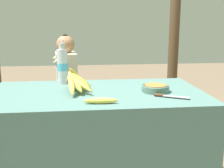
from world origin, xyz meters
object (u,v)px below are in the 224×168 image
at_px(serving_bowl, 155,88).
at_px(loose_banana_front, 101,101).
at_px(wooden_bench, 88,103).
at_px(seated_vendor, 62,79).
at_px(support_post_far, 174,27).
at_px(water_bottle, 62,66).
at_px(knife, 166,96).
at_px(banana_bunch_green, 128,90).
at_px(banana_bunch_ripe, 76,81).

height_order(serving_bowl, loose_banana_front, serving_bowl).
bearing_deg(wooden_bench, serving_bowl, -69.20).
height_order(wooden_bench, seated_vendor, seated_vendor).
xyz_separation_m(loose_banana_front, seated_vendor, (-0.31, 1.34, -0.14)).
bearing_deg(support_post_far, seated_vendor, -162.24).
relative_size(water_bottle, seated_vendor, 0.31).
distance_m(water_bottle, loose_banana_front, 0.63).
relative_size(knife, banana_bunch_green, 0.60).
distance_m(banana_bunch_ripe, water_bottle, 0.30).
relative_size(banana_bunch_ripe, wooden_bench, 0.24).
height_order(serving_bowl, banana_bunch_green, serving_bowl).
relative_size(serving_bowl, knife, 0.91).
relative_size(banana_bunch_ripe, serving_bowl, 1.92).
bearing_deg(seated_vendor, banana_bunch_green, 176.18).
height_order(banana_bunch_ripe, wooden_bench, banana_bunch_ripe).
bearing_deg(loose_banana_front, support_post_far, 60.41).
distance_m(knife, banana_bunch_green, 1.31).
bearing_deg(serving_bowl, knife, -78.00).
height_order(serving_bowl, support_post_far, support_post_far).
distance_m(knife, seated_vendor, 1.45).
relative_size(banana_bunch_ripe, seated_vendor, 0.33).
bearing_deg(serving_bowl, support_post_far, 67.87).
height_order(knife, banana_bunch_green, knife).
bearing_deg(support_post_far, wooden_bench, -159.97).
distance_m(serving_bowl, knife, 0.15).
xyz_separation_m(knife, seated_vendor, (-0.73, 1.25, -0.13)).
bearing_deg(seated_vendor, water_bottle, 87.94).
xyz_separation_m(loose_banana_front, wooden_bench, (-0.05, 1.38, -0.41)).
bearing_deg(loose_banana_front, serving_bowl, 32.33).
height_order(knife, support_post_far, support_post_far).
distance_m(serving_bowl, seated_vendor, 1.31).
distance_m(banana_bunch_ripe, support_post_far, 1.89).
distance_m(knife, wooden_bench, 1.43).
bearing_deg(wooden_bench, loose_banana_front, -87.94).
bearing_deg(knife, serving_bowl, 130.40).
distance_m(loose_banana_front, knife, 0.43).
distance_m(serving_bowl, loose_banana_front, 0.45).
height_order(loose_banana_front, seated_vendor, seated_vendor).
bearing_deg(serving_bowl, banana_bunch_ripe, 174.10).
distance_m(loose_banana_front, support_post_far, 2.06).
xyz_separation_m(seated_vendor, support_post_far, (1.31, 0.42, 0.52)).
distance_m(serving_bowl, support_post_far, 1.68).
bearing_deg(banana_bunch_ripe, wooden_bench, 84.90).
bearing_deg(support_post_far, serving_bowl, -112.13).
bearing_deg(support_post_far, banana_bunch_ripe, -128.04).
bearing_deg(loose_banana_front, knife, 12.82).
height_order(banana_bunch_ripe, water_bottle, water_bottle).
bearing_deg(water_bottle, support_post_far, 43.71).
distance_m(loose_banana_front, banana_bunch_green, 1.46).
height_order(water_bottle, knife, water_bottle).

